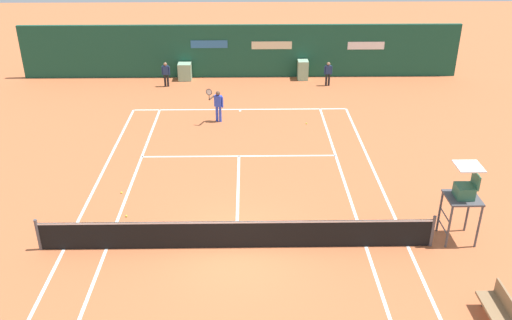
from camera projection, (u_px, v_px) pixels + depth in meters
ground_plane at (237, 237)px, 17.48m from camera, size 80.00×80.00×0.01m
tennis_net at (236, 234)px, 16.74m from camera, size 12.10×0.10×1.07m
sponsor_back_wall at (241, 52)px, 31.49m from camera, size 25.00×1.02×3.02m
umpire_chair at (464, 193)px, 16.66m from camera, size 1.00×1.00×2.59m
player_bench at (500, 308)px, 13.80m from camera, size 0.54×1.43×0.88m
player_on_baseline at (218, 104)px, 25.62m from camera, size 0.76×0.62×1.76m
ball_kid_centre_post at (166, 73)px, 30.22m from camera, size 0.46×0.19×1.37m
ball_kid_right_post at (328, 72)px, 30.36m from camera, size 0.45×0.19×1.34m
tennis_ball_mid_court at (306, 123)px, 25.73m from camera, size 0.07×0.07×0.07m
tennis_ball_near_service_line at (126, 216)px, 18.51m from camera, size 0.07×0.07×0.07m
tennis_ball_by_sideline at (121, 193)px, 19.93m from camera, size 0.07×0.07×0.07m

